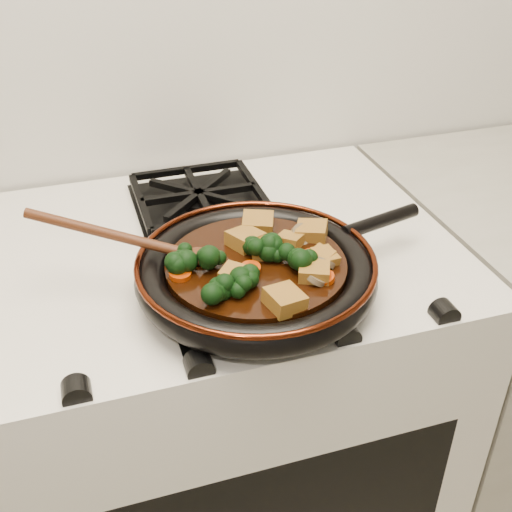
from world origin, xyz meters
name	(u,v)px	position (x,y,z in m)	size (l,w,h in m)	color
stove	(226,431)	(0.00, 1.69, 0.45)	(0.76, 0.60, 0.90)	silver
burner_grate_front	(243,284)	(0.00, 1.55, 0.91)	(0.23, 0.23, 0.03)	black
burner_grate_back	(199,198)	(0.00, 1.83, 0.91)	(0.23, 0.23, 0.03)	black
skillet	(257,271)	(0.02, 1.54, 0.94)	(0.46, 0.34, 0.05)	black
braising_sauce	(256,268)	(0.01, 1.53, 0.95)	(0.26, 0.26, 0.02)	black
tofu_cube_0	(267,249)	(0.04, 1.55, 0.97)	(0.04, 0.04, 0.02)	#8B5F20
tofu_cube_1	(258,224)	(0.05, 1.62, 0.97)	(0.04, 0.05, 0.02)	#8B5F20
tofu_cube_2	(235,276)	(-0.03, 1.50, 0.97)	(0.04, 0.03, 0.02)	#8B5F20
tofu_cube_3	(314,272)	(0.08, 1.48, 0.97)	(0.04, 0.04, 0.02)	#8B5F20
tofu_cube_4	(324,258)	(0.11, 1.51, 0.97)	(0.03, 0.03, 0.02)	#8B5F20
tofu_cube_5	(285,300)	(0.02, 1.43, 0.97)	(0.04, 0.05, 0.02)	#8B5F20
tofu_cube_6	(245,239)	(0.01, 1.58, 0.97)	(0.04, 0.05, 0.02)	#8B5F20
tofu_cube_7	(312,232)	(0.11, 1.58, 0.97)	(0.04, 0.04, 0.02)	#8B5F20
tofu_cube_8	(290,241)	(0.08, 1.56, 0.97)	(0.03, 0.03, 0.02)	#8B5F20
tofu_cube_9	(320,258)	(0.10, 1.51, 0.97)	(0.04, 0.03, 0.02)	#8B5F20
broccoli_floret_0	(303,262)	(0.07, 1.50, 0.97)	(0.06, 0.06, 0.06)	black
broccoli_floret_1	(243,284)	(-0.02, 1.48, 0.97)	(0.06, 0.06, 0.05)	black
broccoli_floret_2	(220,292)	(-0.06, 1.47, 0.97)	(0.06, 0.06, 0.05)	black
broccoli_floret_3	(262,250)	(0.03, 1.55, 0.97)	(0.06, 0.06, 0.05)	black
broccoli_floret_4	(211,258)	(-0.05, 1.55, 0.97)	(0.06, 0.06, 0.06)	black
broccoli_floret_5	(183,262)	(-0.09, 1.55, 0.97)	(0.06, 0.06, 0.05)	black
broccoli_floret_6	(276,253)	(0.04, 1.53, 0.97)	(0.06, 0.06, 0.05)	black
carrot_coin_0	(180,274)	(-0.09, 1.53, 0.96)	(0.03, 0.03, 0.01)	#A32E04
carrot_coin_1	(325,278)	(0.09, 1.46, 0.96)	(0.03, 0.03, 0.01)	#A32E04
carrot_coin_2	(251,268)	(0.00, 1.52, 0.96)	(0.03, 0.03, 0.01)	#A32E04
carrot_coin_3	(313,257)	(0.09, 1.52, 0.96)	(0.03, 0.03, 0.01)	#A32E04
mushroom_slice_0	(323,263)	(0.10, 1.50, 0.97)	(0.03, 0.03, 0.01)	brown
mushroom_slice_1	(316,278)	(0.08, 1.47, 0.97)	(0.03, 0.03, 0.01)	brown
mushroom_slice_2	(303,235)	(0.10, 1.57, 0.97)	(0.04, 0.04, 0.01)	brown
wooden_spoon	(149,244)	(-0.13, 1.59, 0.98)	(0.16, 0.09, 0.25)	#48210F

